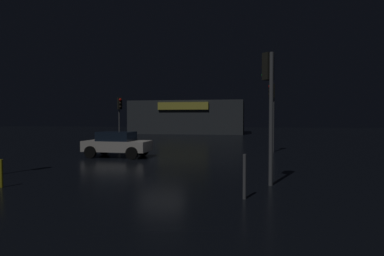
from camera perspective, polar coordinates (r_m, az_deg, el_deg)
ground_plane at (r=17.14m, az=-5.54°, el=-5.89°), size 120.00×120.00×0.00m
store_building at (r=48.28m, az=-0.43°, el=1.97°), size 16.55×10.16×4.81m
traffic_signal_opposite at (r=11.00m, az=13.91°, el=6.50°), size 0.42×0.42×4.52m
traffic_signal_cross_left at (r=24.84m, az=-13.10°, el=3.32°), size 0.41×0.43×3.90m
traffic_signal_cross_right at (r=21.68m, az=14.48°, el=4.12°), size 0.43×0.41×4.59m
car_near at (r=18.95m, az=-13.54°, el=-2.80°), size 3.88×2.01×1.49m
bollard_kerb_a at (r=9.07m, az=9.59°, el=-8.77°), size 0.10×0.10×1.28m
bollard_kerb_b at (r=12.19m, az=-31.50°, el=-7.11°), size 0.09×0.09×0.93m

